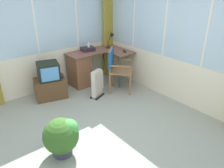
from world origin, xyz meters
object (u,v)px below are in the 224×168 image
desk (83,68)px  wooden_armchair (115,65)px  tv_remote (125,51)px  desk_lamp (112,38)px  paper_tray (88,49)px  tv_on_stand (50,82)px  spray_bottle (89,46)px  space_heater (98,83)px  potted_plant (62,136)px

desk → wooden_armchair: bearing=-60.3°
tv_remote → wooden_armchair: wooden_armchair is taller
desk_lamp → paper_tray: bearing=165.8°
desk_lamp → tv_remote: 0.52m
wooden_armchair → tv_on_stand: (-1.29, 0.61, -0.27)m
desk_lamp → wooden_armchair: bearing=-123.4°
desk → spray_bottle: spray_bottle is taller
spray_bottle → paper_tray: bearing=151.2°
wooden_armchair → paper_tray: bearing=101.9°
tv_remote → paper_tray: size_ratio=0.50×
desk_lamp → spray_bottle: (-0.59, 0.14, -0.15)m
wooden_armchair → tv_on_stand: bearing=154.7°
desk → space_heater: desk is taller
potted_plant → tv_remote: bearing=29.1°
desk → spray_bottle: size_ratio=6.31×
space_heater → potted_plant: size_ratio=1.06×
paper_tray → potted_plant: paper_tray is taller
spray_bottle → space_heater: spray_bottle is taller
spray_bottle → potted_plant: spray_bottle is taller
desk → space_heater: size_ratio=2.25×
spray_bottle → potted_plant: 2.65m
tv_on_stand → desk_lamp: bearing=1.7°
desk_lamp → tv_on_stand: bearing=-178.3°
paper_tray → spray_bottle: bearing=-28.8°
desk_lamp → space_heater: desk_lamp is taller
desk → tv_on_stand: tv_on_stand is taller
desk → space_heater: (-0.08, -0.71, -0.12)m
spray_bottle → space_heater: bearing=-112.8°
desk → tv_on_stand: size_ratio=1.74×
desk_lamp → paper_tray: size_ratio=1.29×
spray_bottle → space_heater: size_ratio=0.36×
desk_lamp → tv_on_stand: size_ratio=0.49×
paper_tray → desk_lamp: bearing=-14.2°
paper_tray → desk: bearing=-156.8°
spray_bottle → potted_plant: bearing=-132.5°
spray_bottle → tv_on_stand: (-1.13, -0.20, -0.54)m
potted_plant → space_heater: bearing=38.2°
desk → space_heater: bearing=-96.3°
desk → tv_on_stand: (-0.88, -0.11, -0.08)m
tv_remote → potted_plant: (-2.35, -1.31, -0.48)m
spray_bottle → potted_plant: size_ratio=0.38×
wooden_armchair → potted_plant: (-1.90, -1.11, -0.31)m
space_heater → potted_plant: space_heater is taller
paper_tray → potted_plant: bearing=-131.9°
paper_tray → tv_on_stand: (-1.11, -0.21, -0.48)m
potted_plant → paper_tray: bearing=48.1°
desk_lamp → potted_plant: desk_lamp is taller
desk → paper_tray: bearing=23.2°
desk_lamp → potted_plant: bearing=-142.9°
desk_lamp → spray_bottle: size_ratio=1.79×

